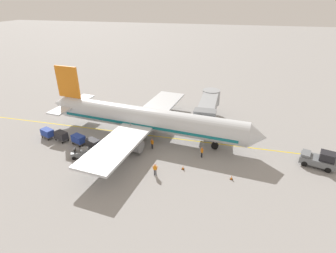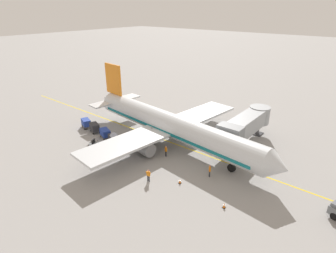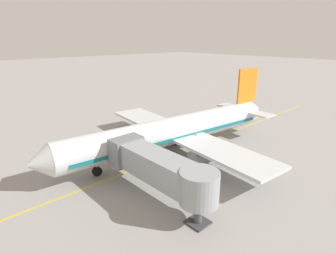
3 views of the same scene
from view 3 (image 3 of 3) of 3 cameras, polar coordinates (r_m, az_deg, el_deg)
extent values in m
plane|color=gray|center=(38.48, 2.82, -5.23)|extent=(400.00, 400.00, 0.00)
cube|color=gold|center=(38.47, 2.82, -5.22)|extent=(0.24, 80.00, 0.01)
cylinder|color=silver|center=(36.87, 1.23, -0.80)|extent=(7.16, 32.21, 3.70)
cube|color=#14707A|center=(37.02, 1.22, -1.48)|extent=(6.92, 29.67, 0.44)
cone|color=silver|center=(30.33, -25.66, -7.00)|extent=(3.87, 2.78, 3.63)
cone|color=silver|center=(48.98, 17.60, 3.50)|extent=(3.43, 3.13, 3.14)
cube|color=black|center=(30.38, -22.52, -5.19)|extent=(2.88, 1.40, 0.60)
cube|color=silver|center=(37.67, 2.43, -1.44)|extent=(30.39, 8.43, 0.36)
cylinder|color=gray|center=(33.82, 7.22, -6.20)|extent=(2.34, 3.40, 2.00)
cylinder|color=gray|center=(41.84, -3.18, -1.24)|extent=(2.34, 3.40, 2.00)
cube|color=orange|center=(46.22, 16.31, 8.25)|extent=(0.80, 4.41, 5.50)
cube|color=silver|center=(46.88, 15.73, 3.37)|extent=(10.22, 3.67, 0.24)
cylinder|color=black|center=(32.84, -14.67, -9.08)|extent=(0.57, 1.14, 1.10)
cylinder|color=gray|center=(32.18, -14.89, -6.62)|extent=(0.24, 0.24, 2.00)
cylinder|color=black|center=(37.42, 5.80, -5.09)|extent=(0.57, 1.14, 1.10)
cylinder|color=gray|center=(36.84, 5.88, -2.87)|extent=(0.24, 0.24, 2.00)
cylinder|color=black|center=(40.67, 1.45, -3.06)|extent=(0.57, 1.14, 1.10)
cylinder|color=gray|center=(40.13, 1.47, -0.99)|extent=(0.24, 0.24, 2.00)
cube|color=#93999E|center=(26.62, -2.71, -8.10)|extent=(11.26, 2.80, 2.60)
cube|color=slate|center=(30.15, -8.66, -5.04)|extent=(2.00, 3.50, 2.99)
cylinder|color=#93999E|center=(23.10, 6.56, -12.59)|extent=(3.36, 3.36, 2.86)
cylinder|color=#4C4C51|center=(24.40, 6.35, -17.43)|extent=(0.70, 0.70, 2.19)
cube|color=#38383A|center=(25.00, 6.27, -19.32)|extent=(1.80, 1.80, 0.16)
cube|color=#1E339E|center=(43.45, 0.57, -1.53)|extent=(1.28, 2.54, 0.70)
cube|color=#1E339E|center=(42.80, -0.07, -1.02)|extent=(1.05, 1.08, 0.44)
cube|color=black|center=(43.69, 1.21, -0.48)|extent=(0.84, 0.19, 0.64)
cylinder|color=black|center=(43.15, 0.46, -0.75)|extent=(0.09, 0.27, 0.54)
cylinder|color=black|center=(42.63, 0.26, -2.42)|extent=(0.22, 0.57, 0.56)
cylinder|color=black|center=(43.35, -0.75, -2.06)|extent=(0.22, 0.57, 0.56)
cylinder|color=black|center=(43.80, 1.88, -1.85)|extent=(0.22, 0.57, 0.56)
cylinder|color=black|center=(44.51, 0.87, -1.52)|extent=(0.22, 0.57, 0.56)
cube|color=slate|center=(48.50, 0.86, 0.59)|extent=(2.17, 2.77, 0.70)
cube|color=slate|center=(47.72, 0.58, 1.01)|extent=(1.38, 1.39, 0.44)
cube|color=black|center=(48.92, 1.15, 1.57)|extent=(0.83, 0.51, 0.64)
cylinder|color=black|center=(48.20, 0.81, 1.29)|extent=(0.19, 0.27, 0.54)
cylinder|color=black|center=(47.65, 1.10, -0.17)|extent=(0.43, 0.59, 0.56)
cylinder|color=black|center=(48.01, -0.11, -0.03)|extent=(0.43, 0.59, 0.56)
cylinder|color=black|center=(49.22, 1.80, 0.42)|extent=(0.43, 0.59, 0.56)
cylinder|color=black|center=(49.57, 0.63, 0.56)|extent=(0.43, 0.59, 0.56)
cube|color=#4C4C51|center=(46.33, 2.52, -0.55)|extent=(1.98, 2.51, 0.12)
cube|color=#2D2D33|center=(46.14, 2.53, 0.17)|extent=(1.89, 2.39, 1.10)
cylinder|color=#4C4C51|center=(45.77, 0.87, -0.78)|extent=(0.31, 0.68, 0.07)
cylinder|color=black|center=(45.61, 1.87, -1.16)|extent=(0.24, 0.38, 0.36)
cylinder|color=black|center=(46.56, 1.31, -0.75)|extent=(0.24, 0.38, 0.36)
cylinder|color=black|center=(46.28, 3.73, -0.91)|extent=(0.24, 0.38, 0.36)
cylinder|color=black|center=(47.22, 3.15, -0.50)|extent=(0.24, 0.38, 0.36)
cube|color=#4C4C51|center=(47.94, 5.49, 0.03)|extent=(1.98, 2.51, 0.12)
cube|color=#233D9E|center=(47.76, 5.51, 0.73)|extent=(1.89, 2.39, 1.10)
cylinder|color=#4C4C51|center=(47.31, 3.93, -0.19)|extent=(0.31, 0.68, 0.07)
cylinder|color=black|center=(47.19, 4.90, -0.55)|extent=(0.24, 0.38, 0.36)
cylinder|color=black|center=(48.12, 4.30, -0.16)|extent=(0.24, 0.38, 0.36)
cylinder|color=black|center=(47.93, 6.66, -0.31)|extent=(0.24, 0.38, 0.36)
cylinder|color=black|center=(48.85, 6.04, 0.07)|extent=(0.24, 0.38, 0.36)
cube|color=#4C4C51|center=(50.13, 8.38, 0.73)|extent=(1.98, 2.51, 0.12)
cube|color=#2D2D33|center=(49.96, 8.41, 1.40)|extent=(1.89, 2.39, 1.10)
cylinder|color=#4C4C51|center=(49.44, 6.93, 0.53)|extent=(0.31, 0.68, 0.07)
cylinder|color=black|center=(49.35, 7.86, 0.18)|extent=(0.24, 0.38, 0.36)
cylinder|color=black|center=(50.26, 7.24, 0.54)|extent=(0.24, 0.38, 0.36)
cylinder|color=black|center=(50.17, 9.50, 0.40)|extent=(0.24, 0.38, 0.36)
cylinder|color=black|center=(51.07, 8.85, 0.75)|extent=(0.24, 0.38, 0.36)
cube|color=#4C4C51|center=(52.10, 10.57, 1.28)|extent=(1.98, 2.51, 0.12)
cube|color=#233D9E|center=(51.93, 10.61, 1.93)|extent=(1.89, 2.39, 1.10)
cylinder|color=#4C4C51|center=(51.35, 9.21, 1.10)|extent=(0.31, 0.68, 0.07)
cylinder|color=black|center=(51.29, 10.11, 0.76)|extent=(0.24, 0.38, 0.36)
cylinder|color=black|center=(52.19, 9.47, 1.10)|extent=(0.24, 0.38, 0.36)
cylinder|color=black|center=(52.17, 11.65, 0.96)|extent=(0.24, 0.38, 0.36)
cylinder|color=black|center=(53.05, 10.99, 1.29)|extent=(0.24, 0.38, 0.36)
cylinder|color=#232328|center=(35.83, -14.43, -6.91)|extent=(0.15, 0.15, 0.85)
cylinder|color=#232328|center=(35.92, -14.71, -6.87)|extent=(0.15, 0.15, 0.85)
cube|color=orange|center=(35.59, -14.66, -5.83)|extent=(0.45, 0.41, 0.60)
cylinder|color=orange|center=(35.49, -14.30, -5.95)|extent=(0.24, 0.20, 0.57)
cylinder|color=orange|center=(35.72, -15.01, -5.85)|extent=(0.24, 0.20, 0.57)
sphere|color=tan|center=(35.42, -14.72, -5.19)|extent=(0.22, 0.22, 0.22)
cube|color=red|center=(35.41, -14.72, -5.16)|extent=(0.26, 0.21, 0.10)
cylinder|color=#232328|center=(42.97, -11.91, -2.45)|extent=(0.15, 0.15, 0.85)
cylinder|color=#232328|center=(42.85, -12.11, -2.52)|extent=(0.15, 0.15, 0.85)
cube|color=orange|center=(42.67, -12.07, -1.57)|extent=(0.30, 0.41, 0.60)
cylinder|color=orange|center=(42.83, -11.81, -1.55)|extent=(0.12, 0.23, 0.57)
cylinder|color=orange|center=(42.54, -12.32, -1.72)|extent=(0.12, 0.23, 0.57)
sphere|color=tan|center=(42.53, -12.11, -1.03)|extent=(0.22, 0.22, 0.22)
cube|color=red|center=(42.52, -12.11, -1.00)|extent=(0.12, 0.27, 0.10)
cylinder|color=#232328|center=(39.28, -4.11, -4.08)|extent=(0.15, 0.15, 0.85)
cylinder|color=#232328|center=(39.25, -4.40, -4.10)|extent=(0.15, 0.15, 0.85)
cube|color=orange|center=(39.00, -4.28, -3.11)|extent=(0.40, 0.45, 0.60)
cylinder|color=orange|center=(39.05, -3.92, -3.14)|extent=(0.19, 0.24, 0.57)
cylinder|color=orange|center=(38.98, -4.64, -3.20)|extent=(0.19, 0.24, 0.57)
sphere|color=tan|center=(38.85, -4.30, -2.51)|extent=(0.22, 0.22, 0.22)
cube|color=red|center=(38.84, -4.30, -2.49)|extent=(0.20, 0.27, 0.10)
cube|color=black|center=(39.82, -14.39, -4.95)|extent=(0.36, 0.36, 0.04)
cone|color=orange|center=(39.71, -14.42, -4.56)|extent=(0.30, 0.30, 0.55)
cylinder|color=white|center=(39.70, -14.43, -4.52)|extent=(0.21, 0.21, 0.06)
cube|color=black|center=(38.11, -23.48, -7.02)|extent=(0.36, 0.36, 0.04)
cone|color=orange|center=(37.99, -23.53, -6.62)|extent=(0.30, 0.30, 0.55)
cylinder|color=white|center=(37.98, -23.54, -6.58)|extent=(0.21, 0.21, 0.06)
camera|label=1|loc=(63.20, -34.47, 20.56)|focal=28.11mm
camera|label=2|loc=(56.45, -45.68, 18.10)|focal=29.88mm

